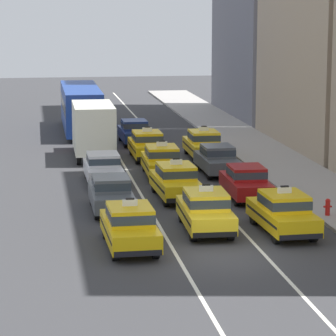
{
  "coord_description": "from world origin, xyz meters",
  "views": [
    {
      "loc": [
        -6.65,
        -30.34,
        9.07
      ],
      "look_at": [
        -0.32,
        10.68,
        1.3
      ],
      "focal_mm": 94.43,
      "sensor_mm": 36.0,
      "label": 1
    }
  ],
  "objects": [
    {
      "name": "box_truck_left_fourth",
      "position": [
        -3.15,
        21.67,
        1.78
      ],
      "size": [
        2.36,
        6.98,
        3.27
      ],
      "color": "black",
      "rests_on": "ground"
    },
    {
      "name": "bus_left_fifth",
      "position": [
        -3.25,
        32.32,
        1.82
      ],
      "size": [
        2.57,
        11.21,
        3.22
      ],
      "color": "black",
      "rests_on": "ground"
    },
    {
      "name": "lane_stripe_center_right",
      "position": [
        1.6,
        20.0,
        0.0
      ],
      "size": [
        0.14,
        80.0,
        0.01
      ],
      "primitive_type": "cube",
      "color": "silver",
      "rests_on": "ground"
    },
    {
      "name": "sedan_right_second",
      "position": [
        3.16,
        9.18,
        0.85
      ],
      "size": [
        1.84,
        4.33,
        1.58
      ],
      "color": "black",
      "rests_on": "ground"
    },
    {
      "name": "taxi_left_nearest",
      "position": [
        -3.17,
        1.54,
        0.88
      ],
      "size": [
        1.91,
        4.59,
        1.96
      ],
      "color": "black",
      "rests_on": "ground"
    },
    {
      "name": "sedan_right_third",
      "position": [
        3.08,
        15.35,
        0.85
      ],
      "size": [
        1.81,
        4.32,
        1.58
      ],
      "color": "black",
      "rests_on": "ground"
    },
    {
      "name": "taxi_center_third",
      "position": [
        0.03,
        15.11,
        0.88
      ],
      "size": [
        1.94,
        4.61,
        1.96
      ],
      "color": "black",
      "rests_on": "ground"
    },
    {
      "name": "sedan_center_fifth",
      "position": [
        -0.12,
        26.37,
        0.85
      ],
      "size": [
        1.82,
        4.32,
        1.58
      ],
      "color": "black",
      "rests_on": "ground"
    },
    {
      "name": "sedan_left_third",
      "position": [
        -3.18,
        13.78,
        0.85
      ],
      "size": [
        1.79,
        4.31,
        1.58
      ],
      "color": "black",
      "rests_on": "ground"
    },
    {
      "name": "lane_stripe_left_center",
      "position": [
        -1.6,
        20.0,
        0.0
      ],
      "size": [
        0.14,
        80.0,
        0.01
      ],
      "primitive_type": "cube",
      "color": "silver",
      "rests_on": "ground"
    },
    {
      "name": "taxi_center_fourth",
      "position": [
        -0.04,
        20.54,
        0.88
      ],
      "size": [
        1.84,
        4.57,
        1.96
      ],
      "color": "black",
      "rests_on": "ground"
    },
    {
      "name": "taxi_right_fourth",
      "position": [
        3.3,
        20.33,
        0.88
      ],
      "size": [
        1.87,
        4.58,
        1.96
      ],
      "color": "black",
      "rests_on": "ground"
    },
    {
      "name": "fire_hydrant",
      "position": [
        5.68,
        4.86,
        0.55
      ],
      "size": [
        0.36,
        0.22,
        0.73
      ],
      "color": "red",
      "rests_on": "sidewalk_curb"
    },
    {
      "name": "ground_plane",
      "position": [
        0.0,
        0.0,
        0.0
      ],
      "size": [
        160.0,
        160.0,
        0.0
      ],
      "primitive_type": "plane",
      "color": "#353538"
    },
    {
      "name": "sidewalk_curb",
      "position": [
        7.2,
        15.0,
        0.07
      ],
      "size": [
        4.0,
        90.0,
        0.15
      ],
      "primitive_type": "cube",
      "color": "#9E9993",
      "rests_on": "ground"
    },
    {
      "name": "sedan_left_second",
      "position": [
        -3.34,
        7.6,
        0.85
      ],
      "size": [
        1.77,
        4.3,
        1.58
      ],
      "color": "black",
      "rests_on": "ground"
    },
    {
      "name": "taxi_center_nearest",
      "position": [
        0.13,
        3.63,
        0.88
      ],
      "size": [
        1.94,
        4.61,
        1.96
      ],
      "color": "black",
      "rests_on": "ground"
    },
    {
      "name": "taxi_center_second",
      "position": [
        -0.1,
        9.72,
        0.88
      ],
      "size": [
        1.95,
        4.61,
        1.96
      ],
      "color": "black",
      "rests_on": "ground"
    },
    {
      "name": "taxi_right_nearest",
      "position": [
        3.13,
        2.83,
        0.88
      ],
      "size": [
        1.96,
        4.61,
        1.96
      ],
      "color": "black",
      "rests_on": "ground"
    }
  ]
}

